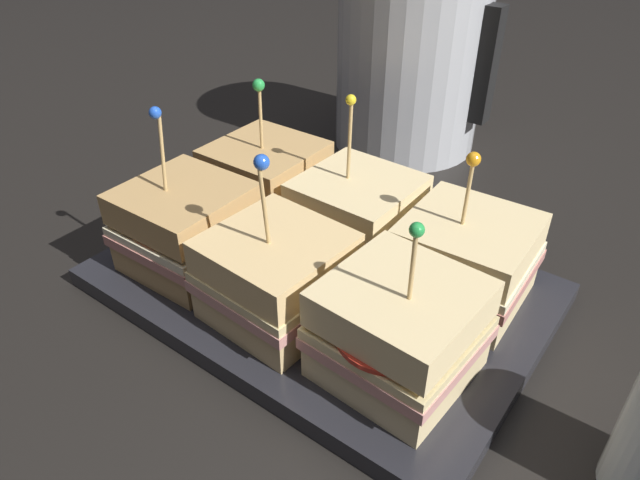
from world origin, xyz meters
TOP-DOWN VIEW (x-y plane):
  - ground_plane at (0.00, 0.00)m, footprint 6.00×6.00m
  - serving_platter at (0.00, 0.00)m, footprint 0.39×0.27m
  - sandwich_front_left at (-0.11, -0.06)m, footprint 0.11×0.11m
  - sandwich_front_center at (-0.00, -0.06)m, footprint 0.11×0.11m
  - sandwich_front_right at (0.11, -0.06)m, footprint 0.11×0.11m
  - sandwich_back_left at (-0.11, 0.06)m, footprint 0.11×0.11m
  - sandwich_back_center at (-0.00, 0.06)m, footprint 0.11×0.11m
  - sandwich_back_right at (0.11, 0.06)m, footprint 0.11×0.11m
  - kettle_steel at (-0.10, 0.34)m, footprint 0.21×0.19m

SIDE VIEW (x-z plane):
  - ground_plane at x=0.00m, z-range 0.00..0.00m
  - serving_platter at x=0.00m, z-range 0.00..0.02m
  - sandwich_back_center at x=0.00m, z-range -0.02..0.13m
  - sandwich_back_right at x=0.11m, z-range -0.01..0.13m
  - sandwich_front_center at x=0.00m, z-range -0.02..0.13m
  - sandwich_front_left at x=-0.11m, z-range -0.02..0.14m
  - sandwich_front_right at x=0.11m, z-range -0.01..0.13m
  - sandwich_back_left at x=-0.11m, z-range -0.02..0.13m
  - kettle_steel at x=-0.10m, z-range -0.01..0.25m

